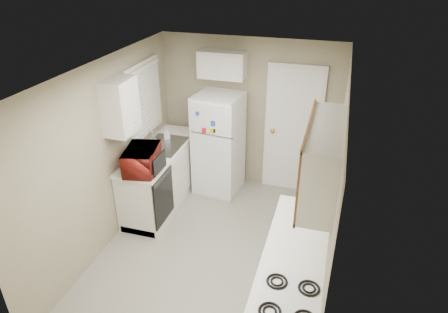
# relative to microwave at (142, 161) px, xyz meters

# --- Properties ---
(floor) EXTENTS (3.80, 3.80, 0.00)m
(floor) POSITION_rel_microwave_xyz_m (1.05, -0.26, -1.05)
(floor) COLOR #A8A598
(floor) RESTS_ON ground
(ceiling) EXTENTS (3.80, 3.80, 0.00)m
(ceiling) POSITION_rel_microwave_xyz_m (1.05, -0.26, 1.35)
(ceiling) COLOR white
(ceiling) RESTS_ON floor
(wall_left) EXTENTS (3.80, 3.80, 0.00)m
(wall_left) POSITION_rel_microwave_xyz_m (-0.35, -0.26, 0.15)
(wall_left) COLOR gray
(wall_left) RESTS_ON floor
(wall_right) EXTENTS (3.80, 3.80, 0.00)m
(wall_right) POSITION_rel_microwave_xyz_m (2.45, -0.26, 0.15)
(wall_right) COLOR gray
(wall_right) RESTS_ON floor
(wall_back) EXTENTS (2.80, 2.80, 0.00)m
(wall_back) POSITION_rel_microwave_xyz_m (1.05, 1.64, 0.15)
(wall_back) COLOR gray
(wall_back) RESTS_ON floor
(wall_front) EXTENTS (2.80, 2.80, 0.00)m
(wall_front) POSITION_rel_microwave_xyz_m (1.05, -2.16, 0.15)
(wall_front) COLOR gray
(wall_front) RESTS_ON floor
(left_counter) EXTENTS (0.60, 1.80, 0.90)m
(left_counter) POSITION_rel_microwave_xyz_m (-0.05, 0.64, -0.60)
(left_counter) COLOR silver
(left_counter) RESTS_ON floor
(dishwasher) EXTENTS (0.03, 0.58, 0.72)m
(dishwasher) POSITION_rel_microwave_xyz_m (0.24, 0.04, -0.56)
(dishwasher) COLOR black
(dishwasher) RESTS_ON floor
(sink) EXTENTS (0.54, 0.74, 0.16)m
(sink) POSITION_rel_microwave_xyz_m (-0.05, 0.79, -0.19)
(sink) COLOR gray
(sink) RESTS_ON left_counter
(microwave) EXTENTS (0.64, 0.44, 0.39)m
(microwave) POSITION_rel_microwave_xyz_m (0.00, 0.00, 0.00)
(microwave) COLOR maroon
(microwave) RESTS_ON left_counter
(soap_bottle) EXTENTS (0.12, 0.12, 0.20)m
(soap_bottle) POSITION_rel_microwave_xyz_m (-0.10, 1.01, -0.05)
(soap_bottle) COLOR white
(soap_bottle) RESTS_ON left_counter
(window_blinds) EXTENTS (0.10, 0.98, 1.08)m
(window_blinds) POSITION_rel_microwave_xyz_m (-0.31, 0.79, 0.55)
(window_blinds) COLOR silver
(window_blinds) RESTS_ON wall_left
(upper_cabinet_left) EXTENTS (0.30, 0.45, 0.70)m
(upper_cabinet_left) POSITION_rel_microwave_xyz_m (-0.20, -0.04, 0.75)
(upper_cabinet_left) COLOR silver
(upper_cabinet_left) RESTS_ON wall_left
(refrigerator) EXTENTS (0.74, 0.72, 1.61)m
(refrigerator) POSITION_rel_microwave_xyz_m (0.67, 1.23, -0.24)
(refrigerator) COLOR white
(refrigerator) RESTS_ON floor
(cabinet_over_fridge) EXTENTS (0.70, 0.30, 0.40)m
(cabinet_over_fridge) POSITION_rel_microwave_xyz_m (0.65, 1.49, 0.95)
(cabinet_over_fridge) COLOR silver
(cabinet_over_fridge) RESTS_ON wall_back
(interior_door) EXTENTS (0.86, 0.06, 2.08)m
(interior_door) POSITION_rel_microwave_xyz_m (1.75, 1.60, -0.03)
(interior_door) COLOR white
(interior_door) RESTS_ON floor
(right_counter) EXTENTS (0.60, 2.00, 0.90)m
(right_counter) POSITION_rel_microwave_xyz_m (2.15, -1.06, -0.60)
(right_counter) COLOR silver
(right_counter) RESTS_ON floor
(upper_cabinet_right) EXTENTS (0.30, 1.20, 0.70)m
(upper_cabinet_right) POSITION_rel_microwave_xyz_m (2.30, -0.76, 0.75)
(upper_cabinet_right) COLOR silver
(upper_cabinet_right) RESTS_ON wall_right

